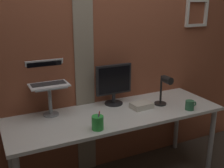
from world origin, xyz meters
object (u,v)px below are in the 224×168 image
at_px(laptop, 47,77).
at_px(desk_lamp, 165,88).
at_px(pen_cup, 98,123).
at_px(coffee_mug, 190,105).
at_px(monitor, 114,82).

relative_size(laptop, desk_lamp, 1.09).
relative_size(desk_lamp, pen_cup, 1.96).
xyz_separation_m(laptop, coffee_mug, (1.22, -0.52, -0.29)).
xyz_separation_m(desk_lamp, pen_cup, (-0.78, -0.18, -0.13)).
height_order(laptop, desk_lamp, laptop).
relative_size(monitor, desk_lamp, 1.29).
distance_m(desk_lamp, coffee_mug, 0.29).
xyz_separation_m(pen_cup, coffee_mug, (0.95, 0.00, -0.01)).
bearing_deg(monitor, desk_lamp, -33.19).
xyz_separation_m(monitor, pen_cup, (-0.37, -0.45, -0.17)).
relative_size(pen_cup, coffee_mug, 1.32).
bearing_deg(pen_cup, coffee_mug, 0.01).
bearing_deg(desk_lamp, laptop, 162.01).
distance_m(laptop, desk_lamp, 1.11).
bearing_deg(coffee_mug, monitor, 142.31).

